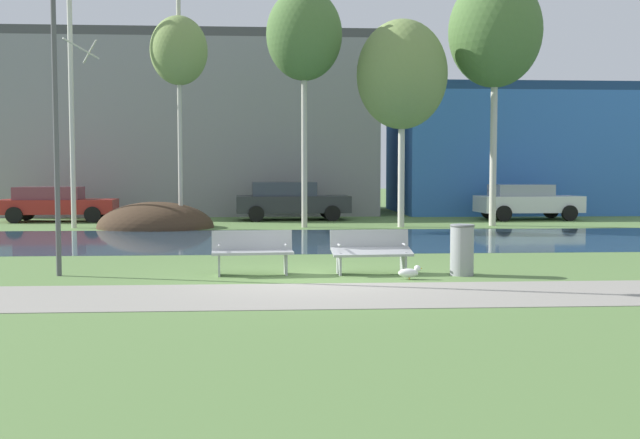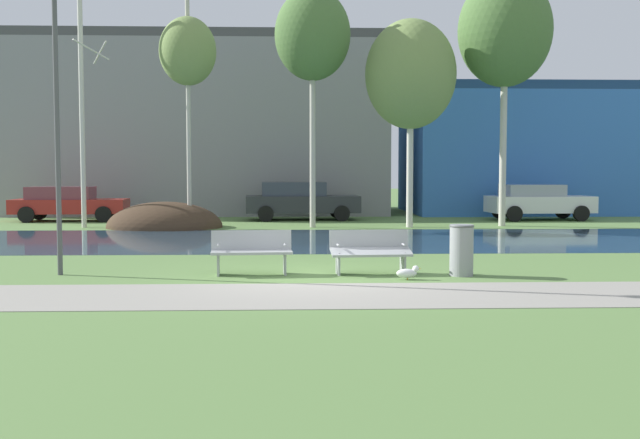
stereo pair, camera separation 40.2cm
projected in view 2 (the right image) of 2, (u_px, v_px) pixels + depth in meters
ground_plane at (304, 234)px, 24.36m from camera, size 120.00×120.00×0.00m
paved_path_strip at (315, 295)px, 12.41m from camera, size 60.00×2.56×0.01m
river_band at (305, 240)px, 22.30m from camera, size 80.00×7.64×0.01m
soil_mound at (165, 228)px, 27.17m from camera, size 4.17×3.54×1.88m
bench_left at (252, 251)px, 14.90m from camera, size 1.63×0.67×0.87m
bench_right at (370, 250)px, 14.98m from camera, size 1.63×0.67×0.87m
trash_bin at (461, 249)px, 14.72m from camera, size 0.49×0.49×1.01m
seagull at (408, 273)px, 14.21m from camera, size 0.47×0.17×0.27m
streetlamp at (56, 65)px, 14.61m from camera, size 0.32×0.32×6.30m
birch_far_left at (82, 96)px, 26.88m from camera, size 1.13×1.98×9.35m
birch_left at (188, 52)px, 26.51m from camera, size 2.01×2.01×8.04m
birch_center_left at (313, 36)px, 26.84m from camera, size 2.72×2.72×8.86m
birch_center at (411, 75)px, 26.95m from camera, size 3.27×3.27×7.47m
birch_center_right at (505, 31)px, 27.46m from camera, size 3.42×3.42×9.23m
parked_van_nearest_red at (68, 203)px, 30.59m from camera, size 4.60×2.15×1.40m
parked_sedan_second_dark at (300, 200)px, 31.27m from camera, size 4.77×2.27×1.58m
parked_hatch_third_white at (538, 201)px, 31.22m from camera, size 4.31×2.20×1.48m
building_grey_warehouse at (207, 128)px, 37.48m from camera, size 17.31×9.11×8.31m
building_blue_store at (528, 151)px, 36.98m from camera, size 11.74×7.64×6.05m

